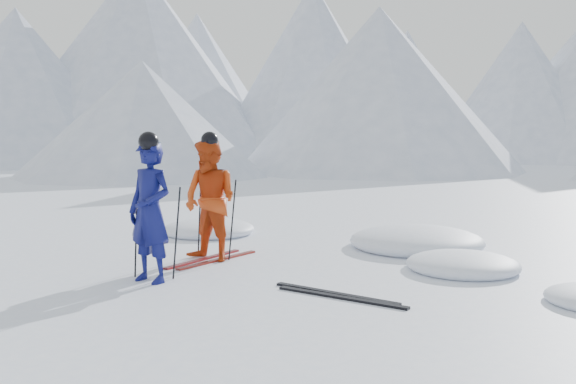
# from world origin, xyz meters

# --- Properties ---
(ground) EXTENTS (160.00, 160.00, 0.00)m
(ground) POSITION_xyz_m (0.00, 0.00, 0.00)
(ground) COLOR white
(ground) RESTS_ON ground
(mountain_range) EXTENTS (106.15, 62.94, 15.53)m
(mountain_range) POSITION_xyz_m (5.71, 35.31, 6.72)
(mountain_range) COLOR #B2BCD1
(mountain_range) RESTS_ON ground
(skier_blue) EXTENTS (0.77, 0.62, 1.85)m
(skier_blue) POSITION_xyz_m (-2.97, -0.89, 0.93)
(skier_blue) COLOR #0E1155
(skier_blue) RESTS_ON ground
(skier_red) EXTENTS (1.08, 0.94, 1.87)m
(skier_red) POSITION_xyz_m (-2.79, 0.61, 0.93)
(skier_red) COLOR #C83E10
(skier_red) RESTS_ON ground
(pole_blue_left) EXTENTS (0.12, 0.09, 1.23)m
(pole_blue_left) POSITION_xyz_m (-3.27, -0.74, 0.62)
(pole_blue_left) COLOR black
(pole_blue_left) RESTS_ON ground
(pole_blue_right) EXTENTS (0.12, 0.07, 1.23)m
(pole_blue_right) POSITION_xyz_m (-2.72, -0.64, 0.62)
(pole_blue_right) COLOR black
(pole_blue_right) RESTS_ON ground
(pole_red_left) EXTENTS (0.12, 0.10, 1.24)m
(pole_red_left) POSITION_xyz_m (-3.09, 0.86, 0.62)
(pole_red_left) COLOR black
(pole_red_left) RESTS_ON ground
(pole_red_right) EXTENTS (0.12, 0.09, 1.24)m
(pole_red_right) POSITION_xyz_m (-2.49, 0.76, 0.62)
(pole_red_right) COLOR black
(pole_red_right) RESTS_ON ground
(ski_worn_left) EXTENTS (0.53, 1.66, 0.03)m
(ski_worn_left) POSITION_xyz_m (-2.91, 0.61, 0.01)
(ski_worn_left) COLOR black
(ski_worn_left) RESTS_ON ground
(ski_worn_right) EXTENTS (0.64, 1.63, 0.03)m
(ski_worn_right) POSITION_xyz_m (-2.67, 0.61, 0.01)
(ski_worn_right) COLOR black
(ski_worn_right) RESTS_ON ground
(ski_loose_a) EXTENTS (1.64, 0.64, 0.03)m
(ski_loose_a) POSITION_xyz_m (-0.51, -0.85, 0.01)
(ski_loose_a) COLOR black
(ski_loose_a) RESTS_ON ground
(ski_loose_b) EXTENTS (1.65, 0.59, 0.03)m
(ski_loose_b) POSITION_xyz_m (-0.41, -1.00, 0.01)
(ski_loose_b) COLOR black
(ski_loose_b) RESTS_ON ground
(snow_lumps) EXTENTS (7.83, 4.85, 0.50)m
(snow_lumps) POSITION_xyz_m (-0.55, 2.23, 0.00)
(snow_lumps) COLOR white
(snow_lumps) RESTS_ON ground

